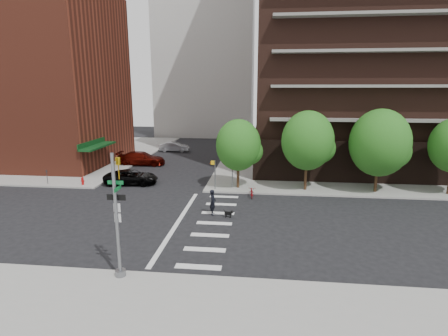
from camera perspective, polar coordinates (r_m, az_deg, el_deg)
The scene contains 18 objects.
ground at distance 24.56m, azimuth -8.63°, elevation -8.63°, with size 120.00×120.00×0.00m, color black.
sidewalk_ne at distance 48.58m, azimuth 23.44°, elevation 1.25°, with size 39.00×33.00×0.15m, color gray.
sidewalk_nw at distance 55.59m, azimuth -27.22°, elevation 2.23°, with size 31.00×33.00×0.15m, color gray.
crosswalk at distance 24.10m, azimuth -3.49°, elevation -8.91°, with size 3.85×13.00×0.01m.
midrise_nw at distance 48.95m, azimuth -29.51°, elevation 12.64°, with size 21.40×15.50×20.00m.
tree_a at distance 31.01m, azimuth 2.35°, elevation 3.76°, with size 4.00×4.00×5.90m.
tree_b at distance 31.11m, azimuth 13.48°, elevation 4.38°, with size 4.50×4.50×6.65m.
tree_c at distance 32.42m, azimuth 24.07°, elevation 3.77°, with size 5.00×5.00×6.80m.
traffic_signal at distance 17.14m, azimuth -16.95°, elevation -9.04°, with size 0.90×0.75×6.00m.
pedestrian_signal at distance 31.03m, azimuth -0.86°, elevation -0.35°, with size 2.18×0.67×2.60m.
fire_hydrant at distance 35.17m, azimuth -22.09°, elevation -1.91°, with size 0.24×0.24×0.73m.
parking_meter at distance 36.86m, azimuth -26.94°, elevation -1.08°, with size 0.10×0.08×1.32m.
parked_car_black at distance 34.45m, azimuth -14.92°, elevation -1.45°, with size 4.99×2.30×1.39m, color black.
parked_car_maroon at distance 42.82m, azimuth -13.33°, elevation 1.54°, with size 5.56×2.26×1.61m, color #460904.
parked_car_silver at distance 51.21m, azimuth -8.12°, elevation 3.45°, with size 4.28×1.49×1.41m, color #A2A5A9.
scooter at distance 29.61m, azimuth 4.56°, elevation -3.85°, with size 0.60×1.72×0.90m, color #9A0910.
dog_walker at distance 25.29m, azimuth -1.83°, elevation -5.60°, with size 0.45×0.68×1.87m, color black.
dog at distance 24.88m, azimuth 0.76°, elevation -7.39°, with size 0.62×0.27×0.52m.
Camera 1 is at (6.11, -22.05, 8.91)m, focal length 28.00 mm.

